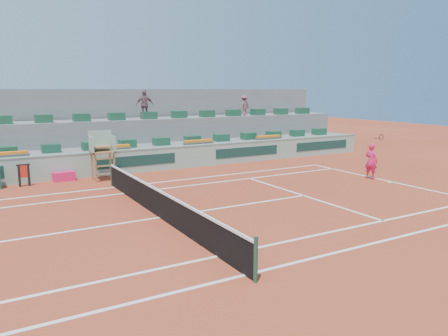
# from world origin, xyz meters

# --- Properties ---
(ground) EXTENTS (90.00, 90.00, 0.00)m
(ground) POSITION_xyz_m (0.00, 0.00, 0.00)
(ground) COLOR #99341D
(ground) RESTS_ON ground
(seating_tier_lower) EXTENTS (36.00, 4.00, 1.20)m
(seating_tier_lower) POSITION_xyz_m (0.00, 10.70, 0.60)
(seating_tier_lower) COLOR gray
(seating_tier_lower) RESTS_ON ground
(seating_tier_upper) EXTENTS (36.00, 2.40, 2.60)m
(seating_tier_upper) POSITION_xyz_m (0.00, 12.30, 1.30)
(seating_tier_upper) COLOR gray
(seating_tier_upper) RESTS_ON ground
(stadium_back_wall) EXTENTS (36.00, 0.40, 4.40)m
(stadium_back_wall) POSITION_xyz_m (0.00, 13.90, 2.20)
(stadium_back_wall) COLOR gray
(stadium_back_wall) RESTS_ON ground
(player_bag) EXTENTS (1.02, 0.46, 0.46)m
(player_bag) POSITION_xyz_m (-1.74, 8.09, 0.23)
(player_bag) COLOR #F21F62
(player_bag) RESTS_ON ground
(spectator_mid) EXTENTS (1.09, 0.65, 1.74)m
(spectator_mid) POSITION_xyz_m (3.73, 11.64, 3.47)
(spectator_mid) COLOR #7D535D
(spectator_mid) RESTS_ON seating_tier_upper
(spectator_right) EXTENTS (1.02, 0.76, 1.41)m
(spectator_right) POSITION_xyz_m (10.98, 11.88, 3.30)
(spectator_right) COLOR #944A54
(spectator_right) RESTS_ON seating_tier_upper
(court_lines) EXTENTS (23.89, 11.09, 0.01)m
(court_lines) POSITION_xyz_m (0.00, 0.00, 0.01)
(court_lines) COLOR white
(court_lines) RESTS_ON ground
(tennis_net) EXTENTS (0.10, 11.97, 1.10)m
(tennis_net) POSITION_xyz_m (0.00, 0.00, 0.53)
(tennis_net) COLOR black
(tennis_net) RESTS_ON ground
(advertising_hoarding) EXTENTS (36.00, 0.34, 1.26)m
(advertising_hoarding) POSITION_xyz_m (0.02, 8.50, 0.63)
(advertising_hoarding) COLOR #92B7A4
(advertising_hoarding) RESTS_ON ground
(umpire_chair) EXTENTS (1.10, 0.90, 2.40)m
(umpire_chair) POSITION_xyz_m (0.00, 7.50, 1.54)
(umpire_chair) COLOR olive
(umpire_chair) RESTS_ON ground
(seat_row_lower) EXTENTS (32.90, 0.60, 0.44)m
(seat_row_lower) POSITION_xyz_m (0.00, 9.80, 1.42)
(seat_row_lower) COLOR #1A4E33
(seat_row_lower) RESTS_ON seating_tier_lower
(seat_row_upper) EXTENTS (32.90, 0.60, 0.44)m
(seat_row_upper) POSITION_xyz_m (0.00, 11.70, 2.82)
(seat_row_upper) COLOR #1A4E33
(seat_row_upper) RESTS_ON seating_tier_upper
(flower_planters) EXTENTS (26.80, 0.36, 0.28)m
(flower_planters) POSITION_xyz_m (-1.50, 9.00, 1.33)
(flower_planters) COLOR #505050
(flower_planters) RESTS_ON seating_tier_lower
(towel_rack) EXTENTS (0.58, 0.10, 1.03)m
(towel_rack) POSITION_xyz_m (-3.52, 7.76, 0.60)
(towel_rack) COLOR black
(towel_rack) RESTS_ON ground
(tennis_player) EXTENTS (0.56, 0.92, 2.28)m
(tennis_player) POSITION_xyz_m (11.59, 1.10, 0.89)
(tennis_player) COLOR #F21F62
(tennis_player) RESTS_ON ground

